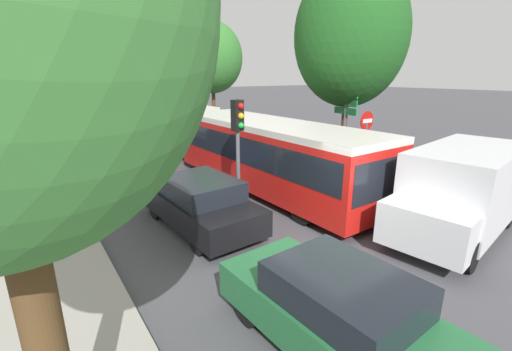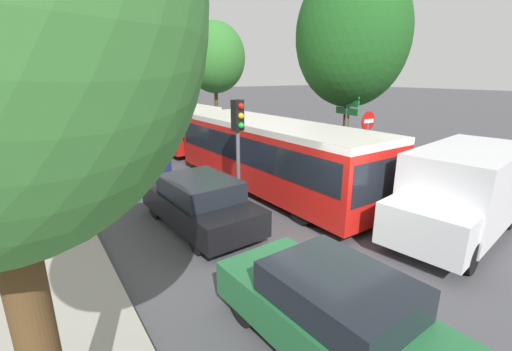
{
  "view_description": "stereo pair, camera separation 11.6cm",
  "coord_description": "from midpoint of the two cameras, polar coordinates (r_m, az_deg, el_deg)",
  "views": [
    {
      "loc": [
        -5.37,
        -4.63,
        4.1
      ],
      "look_at": [
        0.2,
        3.43,
        1.2
      ],
      "focal_mm": 24.0,
      "sensor_mm": 36.0,
      "label": 1
    },
    {
      "loc": [
        -5.27,
        -4.7,
        4.1
      ],
      "look_at": [
        0.2,
        3.43,
        1.2
      ],
      "focal_mm": 24.0,
      "sensor_mm": 36.0,
      "label": 2
    }
  ],
  "objects": [
    {
      "name": "ground_plane",
      "position": [
        8.18,
        12.57,
        -14.04
      ],
      "size": [
        200.0,
        200.0,
        0.0
      ],
      "primitive_type": "plane",
      "color": "#47474C"
    },
    {
      "name": "kerb_strip_left",
      "position": [
        15.67,
        -35.06,
        -1.49
      ],
      "size": [
        3.2,
        30.93,
        0.14
      ],
      "primitive_type": "cube",
      "color": "#9E998E",
      "rests_on": "ground"
    },
    {
      "name": "articulated_bus",
      "position": [
        15.41,
        -6.42,
        6.47
      ],
      "size": [
        2.79,
        16.91,
        2.51
      ],
      "rotation": [
        0.0,
        0.0,
        -1.56
      ],
      "color": "red",
      "rests_on": "ground"
    },
    {
      "name": "city_bus_rear",
      "position": [
        25.98,
        -27.03,
        8.76
      ],
      "size": [
        2.56,
        11.25,
        2.42
      ],
      "rotation": [
        0.0,
        0.0,
        1.57
      ],
      "color": "silver",
      "rests_on": "ground"
    },
    {
      "name": "queued_car_green",
      "position": [
        5.62,
        12.85,
        -21.3
      ],
      "size": [
        1.87,
        4.03,
        1.37
      ],
      "rotation": [
        0.0,
        0.0,
        1.62
      ],
      "color": "#236638",
      "rests_on": "ground"
    },
    {
      "name": "queued_car_black",
      "position": [
        9.52,
        -9.68,
        -4.48
      ],
      "size": [
        1.96,
        4.23,
        1.44
      ],
      "rotation": [
        0.0,
        0.0,
        1.62
      ],
      "color": "black",
      "rests_on": "ground"
    },
    {
      "name": "queued_car_navy",
      "position": [
        15.02,
        -20.79,
        2.57
      ],
      "size": [
        2.05,
        4.42,
        1.51
      ],
      "rotation": [
        0.0,
        0.0,
        1.62
      ],
      "color": "navy",
      "rests_on": "ground"
    },
    {
      "name": "white_van",
      "position": [
        10.36,
        30.84,
        -1.95
      ],
      "size": [
        5.24,
        2.69,
        2.31
      ],
      "rotation": [
        0.0,
        0.0,
        3.29
      ],
      "color": "silver",
      "rests_on": "ground"
    },
    {
      "name": "traffic_light",
      "position": [
        10.21,
        -3.33,
        7.44
      ],
      "size": [
        0.36,
        0.38,
        3.4
      ],
      "rotation": [
        0.0,
        0.0,
        -1.4
      ],
      "color": "#56595E",
      "rests_on": "ground"
    },
    {
      "name": "no_entry_sign",
      "position": [
        13.37,
        17.54,
        6.16
      ],
      "size": [
        0.7,
        0.08,
        2.82
      ],
      "rotation": [
        0.0,
        0.0,
        -1.57
      ],
      "color": "#56595E",
      "rests_on": "ground"
    },
    {
      "name": "direction_sign_post",
      "position": [
        15.14,
        14.42,
        10.18
      ],
      "size": [
        0.3,
        1.39,
        3.6
      ],
      "rotation": [
        0.0,
        0.0,
        2.97
      ],
      "color": "#56595E",
      "rests_on": "ground"
    },
    {
      "name": "tree_left_mid",
      "position": [
        13.99,
        -35.66,
        18.32
      ],
      "size": [
        5.1,
        5.1,
        8.1
      ],
      "color": "#51381E",
      "rests_on": "ground"
    },
    {
      "name": "tree_right_near",
      "position": [
        15.88,
        14.95,
        21.03
      ],
      "size": [
        4.69,
        4.69,
        8.57
      ],
      "color": "#51381E",
      "rests_on": "ground"
    },
    {
      "name": "tree_right_mid",
      "position": [
        26.07,
        -7.2,
        18.62
      ],
      "size": [
        4.35,
        4.35,
        7.74
      ],
      "color": "#51381E",
      "rests_on": "ground"
    }
  ]
}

